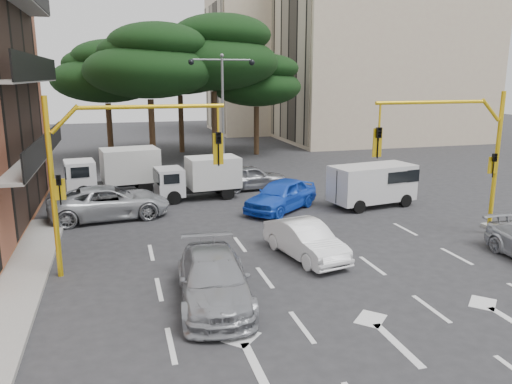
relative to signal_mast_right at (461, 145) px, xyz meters
The scene contains 20 objects.
ground 8.08m from the signal_mast_right, 163.69° to the right, with size 120.00×120.00×0.00m, color #28282B.
median_strip 16.03m from the signal_mast_right, 115.91° to the left, with size 1.40×6.00×0.15m, color gray.
apartment_beige_near 33.22m from the signal_mast_right, 66.34° to the left, with size 20.20×12.15×18.70m.
apartment_beige_far 42.69m from the signal_mast_right, 81.67° to the left, with size 16.20×12.15×16.70m.
pine_left_near 22.98m from the signal_mast_right, 118.29° to the left, with size 9.15×9.15×10.23m.
pine_center 23.13m from the signal_mast_right, 104.66° to the left, with size 9.98×9.98×11.16m.
pine_left_far 27.79m from the signal_mast_right, 119.84° to the left, with size 8.32×8.32×9.30m.
pine_right 24.14m from the signal_mast_right, 94.17° to the left, with size 7.49×7.49×8.37m.
pine_back 28.30m from the signal_mast_right, 106.03° to the left, with size 9.15×9.15×10.23m.
signal_mast_right is the anchor object (origin of this frame).
signal_mast_left 13.61m from the signal_mast_right, behind, with size 5.79×0.37×6.00m.
street_lamp_center 15.65m from the signal_mast_right, 115.91° to the left, with size 4.16×0.36×7.77m.
car_white_hatch 7.55m from the signal_mast_right, behind, with size 1.42×4.08×1.34m, color white.
car_blue_compact 8.75m from the signal_mast_right, 132.87° to the left, with size 1.87×4.65×1.58m, color blue.
car_silver_wagon 11.73m from the signal_mast_right, 162.71° to the right, with size 2.05×5.03×1.46m, color #96989D.
car_silver_cross_a 15.75m from the signal_mast_right, 153.49° to the left, with size 2.57×5.58×1.55m, color #B0B3B9.
car_silver_cross_b 12.84m from the signal_mast_right, 117.80° to the left, with size 1.74×4.33×1.48m, color gray.
van_white 6.32m from the signal_mast_right, 97.77° to the left, with size 1.97×4.36×2.18m, color silver, non-canonical shape.
box_truck_a 18.32m from the signal_mast_right, 138.53° to the left, with size 2.19×5.21×2.56m, color white, non-canonical shape.
box_truck_b 13.54m from the signal_mast_right, 133.56° to the left, with size 1.93×4.60×2.26m, color silver, non-canonical shape.
Camera 1 is at (-6.48, -14.96, 6.60)m, focal length 35.00 mm.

